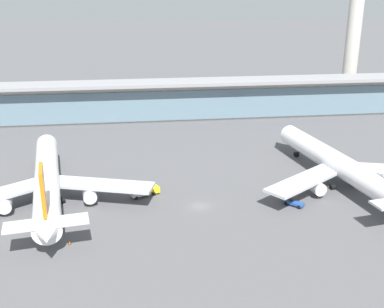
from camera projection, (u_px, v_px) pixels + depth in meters
The scene contains 8 objects.
ground_plane at pixel (200, 206), 113.11m from camera, with size 1200.00×1200.00×0.00m, color #515154.
airliner_left_stand at pixel (47, 181), 113.75m from camera, with size 49.49×64.94×17.32m.
airliner_centre_stand at pixel (342, 166), 122.97m from camera, with size 49.37×64.87×17.32m.
service_truck_under_wing_yellow at pixel (143, 190), 117.86m from camera, with size 7.61×5.04×3.10m.
service_truck_mid_apron_blue at pixel (293, 202), 113.21m from camera, with size 5.73×5.80×2.70m.
terminal_building at pixel (171, 99), 183.46m from camera, with size 199.87×12.80×15.20m.
control_tower at pixel (357, 7), 209.73m from camera, with size 12.00×12.00×73.94m.
safety_cone_alpha at pixel (70, 243), 96.51m from camera, with size 0.62×0.62×0.70m.
Camera 1 is at (-15.15, -101.31, 49.57)m, focal length 44.78 mm.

